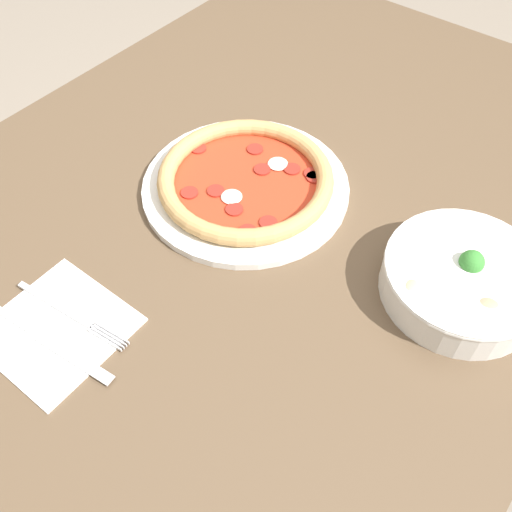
{
  "coord_description": "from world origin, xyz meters",
  "views": [
    {
      "loc": [
        0.49,
        0.37,
        1.38
      ],
      "look_at": [
        0.11,
        0.07,
        0.78
      ],
      "focal_mm": 40.0,
      "sensor_mm": 36.0,
      "label": 1
    }
  ],
  "objects_px": {
    "fork": "(70,314)",
    "bowl": "(464,278)",
    "pizza": "(246,181)",
    "knife": "(38,335)"
  },
  "relations": [
    {
      "from": "bowl",
      "to": "fork",
      "type": "distance_m",
      "value": 0.51
    },
    {
      "from": "fork",
      "to": "bowl",
      "type": "bearing_deg",
      "value": 36.33
    },
    {
      "from": "pizza",
      "to": "fork",
      "type": "bearing_deg",
      "value": -5.55
    },
    {
      "from": "pizza",
      "to": "bowl",
      "type": "relative_size",
      "value": 1.51
    },
    {
      "from": "pizza",
      "to": "bowl",
      "type": "distance_m",
      "value": 0.34
    },
    {
      "from": "pizza",
      "to": "knife",
      "type": "distance_m",
      "value": 0.37
    },
    {
      "from": "bowl",
      "to": "fork",
      "type": "bearing_deg",
      "value": -47.42
    },
    {
      "from": "knife",
      "to": "pizza",
      "type": "bearing_deg",
      "value": 77.69
    },
    {
      "from": "bowl",
      "to": "knife",
      "type": "bearing_deg",
      "value": -44.45
    },
    {
      "from": "knife",
      "to": "fork",
      "type": "bearing_deg",
      "value": 74.2
    }
  ]
}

